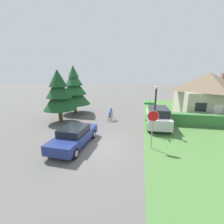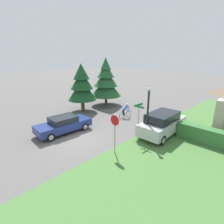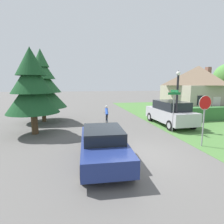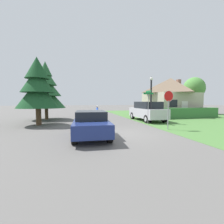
# 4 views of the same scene
# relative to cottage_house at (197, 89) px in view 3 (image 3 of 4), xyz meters

# --- Properties ---
(ground_plane) EXTENTS (140.00, 140.00, 0.00)m
(ground_plane) POSITION_rel_cottage_house_xyz_m (-10.52, -10.21, -2.73)
(ground_plane) COLOR #5B5956
(cottage_house) EXTENTS (6.91, 6.35, 5.25)m
(cottage_house) POSITION_rel_cottage_house_xyz_m (0.00, 0.00, 0.00)
(cottage_house) COLOR #B2A893
(cottage_house) RESTS_ON ground
(hedge_row) EXTENTS (8.48, 0.90, 1.21)m
(hedge_row) POSITION_rel_cottage_house_xyz_m (-0.71, -3.98, -2.12)
(hedge_row) COLOR #387038
(hedge_row) RESTS_ON ground
(sedan_left_lane) EXTENTS (2.07, 4.71, 1.43)m
(sedan_left_lane) POSITION_rel_cottage_house_xyz_m (-12.24, -10.40, -2.00)
(sedan_left_lane) COLOR navy
(sedan_left_lane) RESTS_ON ground
(cyclist) EXTENTS (0.44, 1.76, 1.54)m
(cyclist) POSITION_rel_cottage_house_xyz_m (-10.97, -3.77, -1.99)
(cyclist) COLOR black
(cyclist) RESTS_ON ground
(parked_suv_right) EXTENTS (2.14, 4.92, 1.94)m
(parked_suv_right) POSITION_rel_cottage_house_xyz_m (-6.01, -4.91, -1.73)
(parked_suv_right) COLOR #B7B7BC
(parked_suv_right) RESTS_ON ground
(stop_sign) EXTENTS (0.75, 0.07, 2.70)m
(stop_sign) POSITION_rel_cottage_house_xyz_m (-6.84, -9.73, -0.80)
(stop_sign) COLOR gray
(stop_sign) RESTS_ON ground
(street_lamp) EXTENTS (0.29, 0.29, 4.19)m
(street_lamp) POSITION_rel_cottage_house_xyz_m (-6.46, -6.52, -0.29)
(street_lamp) COLOR black
(street_lamp) RESTS_ON ground
(street_name_sign) EXTENTS (0.90, 0.90, 2.89)m
(street_name_sign) POSITION_rel_cottage_house_xyz_m (-6.96, -6.98, -0.74)
(street_name_sign) COLOR gray
(street_name_sign) RESTS_ON ground
(conifer_tall_near) EXTENTS (3.30, 3.30, 5.56)m
(conifer_tall_near) POSITION_rel_cottage_house_xyz_m (-16.09, -5.53, 0.46)
(conifer_tall_near) COLOR #4C3823
(conifer_tall_near) RESTS_ON ground
(conifer_tall_far) EXTENTS (4.01, 4.01, 6.18)m
(conifer_tall_far) POSITION_rel_cottage_house_xyz_m (-16.19, -1.61, 0.44)
(conifer_tall_far) COLOR #4C3823
(conifer_tall_far) RESTS_ON ground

